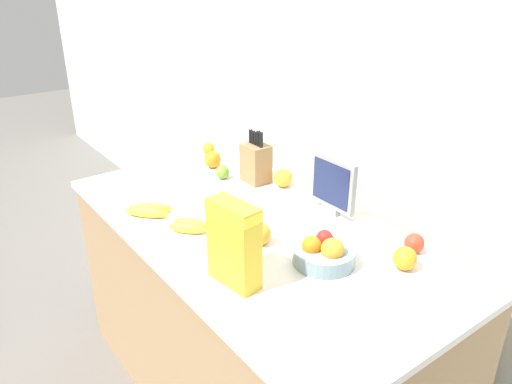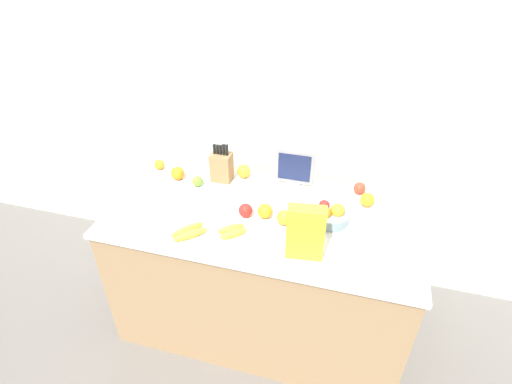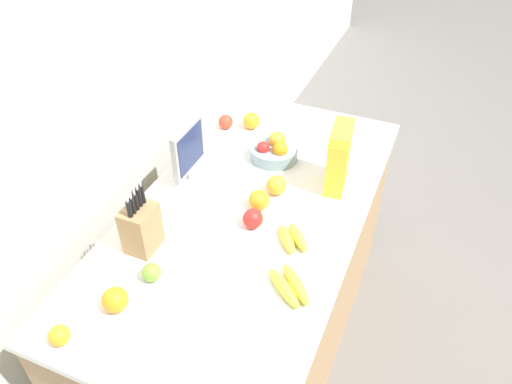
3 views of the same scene
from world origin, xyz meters
name	(u,v)px [view 1 (image 1 of 3)]	position (x,y,z in m)	size (l,w,h in m)	color
wall_back	(372,110)	(0.00, 0.67, 1.30)	(9.00, 0.06, 2.60)	silver
counter	(253,316)	(0.00, 0.00, 0.46)	(1.78, 0.91, 0.93)	tan
knife_block	(256,162)	(-0.35, 0.28, 1.03)	(0.13, 0.10, 0.30)	#937047
small_monitor	(333,184)	(0.11, 0.33, 1.06)	(0.24, 0.03, 0.25)	gray
cereal_box	(234,240)	(0.29, -0.28, 1.09)	(0.20, 0.10, 0.29)	gold
fruit_bowl	(324,253)	(0.38, 0.04, 0.97)	(0.22, 0.22, 0.11)	gray
banana_bunch_left	(149,210)	(-0.34, -0.30, 0.95)	(0.19, 0.20, 0.04)	yellow
banana_bunch_right	(190,226)	(-0.12, -0.23, 0.95)	(0.17, 0.17, 0.04)	yellow
apple_near_bananas	(414,243)	(0.52, 0.35, 0.97)	(0.07, 0.07, 0.07)	red
apple_rightmost	(222,172)	(-0.48, 0.16, 0.96)	(0.07, 0.07, 0.07)	#6B9E33
apple_front	(229,212)	(-0.09, -0.06, 0.97)	(0.08, 0.08, 0.08)	red
orange_front_right	(260,234)	(0.14, -0.07, 0.97)	(0.09, 0.09, 0.09)	orange
orange_mid_left	(405,258)	(0.57, 0.24, 0.97)	(0.08, 0.08, 0.08)	orange
orange_back_center	(283,178)	(-0.22, 0.34, 0.97)	(0.09, 0.09, 0.09)	orange
orange_by_cereal	(209,149)	(-0.81, 0.29, 0.96)	(0.07, 0.07, 0.07)	orange
orange_front_left	(213,160)	(-0.63, 0.20, 0.97)	(0.09, 0.09, 0.09)	orange
orange_mid_right	(248,220)	(0.02, -0.04, 0.97)	(0.09, 0.09, 0.09)	orange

